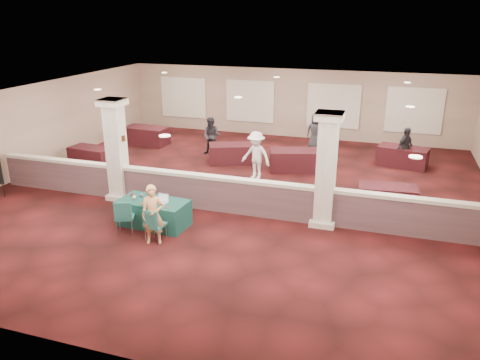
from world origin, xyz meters
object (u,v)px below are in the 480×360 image
(conf_chair_main, at_px, (153,223))
(far_table_front_right, at_px, (387,197))
(far_table_back_center, at_px, (233,153))
(attendee_d, at_px, (315,132))
(far_table_back_right, at_px, (403,156))
(attendee_a, at_px, (212,136))
(conf_chair_side, at_px, (124,215))
(far_table_front_center, at_px, (296,160))
(near_table, at_px, (154,213))
(attendee_c, at_px, (405,147))
(far_table_back_left, at_px, (146,136))
(attendee_b, at_px, (256,155))
(woman, at_px, (153,215))
(far_table_front_left, at_px, (91,156))

(conf_chair_main, relative_size, far_table_front_right, 0.53)
(far_table_back_center, relative_size, attendee_d, 1.19)
(far_table_back_right, height_order, attendee_a, attendee_a)
(far_table_back_center, xyz_separation_m, attendee_a, (-1.20, 0.80, 0.41))
(far_table_front_right, distance_m, far_table_back_right, 4.56)
(conf_chair_side, height_order, far_table_front_center, conf_chair_side)
(near_table, bearing_deg, attendee_c, 53.32)
(far_table_back_left, height_order, attendee_b, attendee_b)
(woman, height_order, far_table_front_center, woman)
(conf_chair_side, bearing_deg, far_table_back_center, 63.15)
(far_table_front_right, bearing_deg, far_table_back_center, 153.96)
(far_table_back_right, xyz_separation_m, attendee_d, (-3.64, 1.29, 0.40))
(far_table_back_right, xyz_separation_m, attendee_a, (-7.61, -0.84, 0.41))
(attendee_d, bearing_deg, near_table, 79.36)
(far_table_back_center, relative_size, far_table_back_right, 1.00)
(conf_chair_side, distance_m, woman, 1.01)
(near_table, distance_m, far_table_front_left, 6.60)
(far_table_front_center, height_order, far_table_back_left, far_table_front_center)
(far_table_back_left, relative_size, attendee_a, 1.23)
(far_table_front_left, xyz_separation_m, attendee_a, (4.03, 2.69, 0.44))
(far_table_front_left, relative_size, far_table_front_center, 0.87)
(far_table_back_center, distance_m, attendee_c, 6.64)
(far_table_front_center, xyz_separation_m, attendee_a, (-3.76, 1.00, 0.39))
(conf_chair_main, bearing_deg, attendee_c, 60.27)
(far_table_front_center, bearing_deg, attendee_c, 23.63)
(far_table_front_center, distance_m, attendee_b, 1.84)
(far_table_front_center, xyz_separation_m, far_table_back_right, (3.84, 1.84, -0.02))
(woman, bearing_deg, attendee_a, 81.11)
(attendee_d, bearing_deg, conf_chair_main, 83.57)
(attendee_b, height_order, attendee_d, attendee_b)
(far_table_front_right, bearing_deg, far_table_front_center, 141.35)
(attendee_a, bearing_deg, far_table_back_right, 4.02)
(far_table_back_center, bearing_deg, woman, -87.84)
(conf_chair_side, xyz_separation_m, far_table_front_right, (6.64, 4.07, -0.22))
(woman, distance_m, far_table_back_left, 9.90)
(conf_chair_side, distance_m, attendee_b, 5.83)
(attendee_c, bearing_deg, conf_chair_side, 173.16)
(attendee_c, bearing_deg, near_table, 172.38)
(far_table_front_center, distance_m, far_table_back_right, 4.26)
(near_table, bearing_deg, far_table_back_left, 124.14)
(near_table, relative_size, conf_chair_side, 1.97)
(near_table, relative_size, attendee_a, 1.22)
(far_table_back_right, relative_size, attendee_c, 1.19)
(attendee_b, bearing_deg, conf_chair_main, -86.88)
(far_table_front_right, bearing_deg, far_table_back_left, 157.64)
(conf_chair_main, height_order, conf_chair_side, conf_chair_side)
(far_table_front_left, xyz_separation_m, far_table_front_center, (7.79, 1.69, 0.05))
(conf_chair_main, height_order, far_table_front_right, conf_chair_main)
(conf_chair_side, relative_size, attendee_c, 0.63)
(far_table_back_left, distance_m, far_table_back_right, 11.03)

